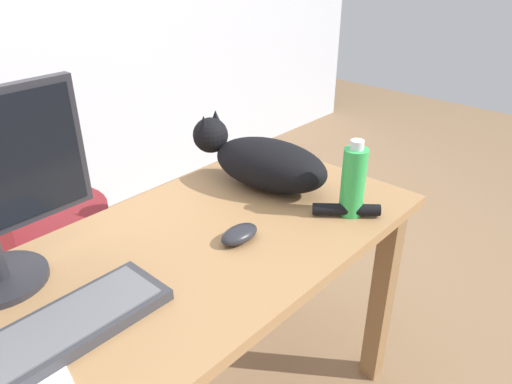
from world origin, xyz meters
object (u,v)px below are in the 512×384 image
object	(u,v)px
keyboard	(55,333)
spray_bottle	(353,181)
office_chair	(36,249)
cat	(263,161)
computer_mouse	(239,234)

from	to	relation	value
keyboard	spray_bottle	size ratio (longest dim) A/B	2.06
spray_bottle	office_chair	bearing A→B (deg)	117.35
office_chair	spray_bottle	bearing A→B (deg)	-62.65
office_chair	cat	bearing A→B (deg)	-55.47
computer_mouse	cat	bearing A→B (deg)	30.36
spray_bottle	keyboard	bearing A→B (deg)	168.56
cat	spray_bottle	xyz separation A→B (m)	(0.03, -0.29, 0.02)
office_chair	keyboard	bearing A→B (deg)	-109.22
keyboard	computer_mouse	xyz separation A→B (m)	(0.47, -0.02, 0.00)
computer_mouse	spray_bottle	size ratio (longest dim) A/B	0.52
keyboard	cat	bearing A→B (deg)	10.10
computer_mouse	spray_bottle	xyz separation A→B (m)	(0.30, -0.13, 0.08)
office_chair	cat	size ratio (longest dim) A/B	1.55
computer_mouse	spray_bottle	bearing A→B (deg)	-23.82
cat	spray_bottle	size ratio (longest dim) A/B	2.84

